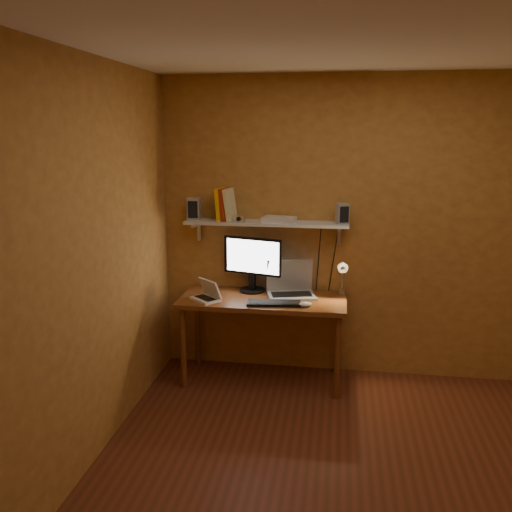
% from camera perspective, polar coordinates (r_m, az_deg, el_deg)
% --- Properties ---
extents(room, '(3.44, 3.24, 2.64)m').
position_cam_1_polar(room, '(3.18, 11.26, -2.41)').
color(room, maroon).
rests_on(room, ground).
extents(desk, '(1.40, 0.60, 0.75)m').
position_cam_1_polar(desk, '(4.62, 0.73, -5.46)').
color(desk, brown).
rests_on(desk, ground).
extents(wall_shelf, '(1.40, 0.25, 0.21)m').
position_cam_1_polar(wall_shelf, '(4.64, 1.10, 3.46)').
color(wall_shelf, silver).
rests_on(wall_shelf, room).
extents(monitor, '(0.52, 0.28, 0.48)m').
position_cam_1_polar(monitor, '(4.72, -0.39, -0.57)').
color(monitor, black).
rests_on(monitor, desk).
extents(laptop, '(0.46, 0.37, 0.30)m').
position_cam_1_polar(laptop, '(4.67, 3.66, -3.18)').
color(laptop, '#919399').
rests_on(laptop, desk).
extents(netbook, '(0.29, 0.29, 0.18)m').
position_cam_1_polar(netbook, '(4.56, -5.13, -4.01)').
color(netbook, silver).
rests_on(netbook, desk).
extents(keyboard, '(0.45, 0.19, 0.02)m').
position_cam_1_polar(keyboard, '(4.43, 1.88, -4.99)').
color(keyboard, black).
rests_on(keyboard, desk).
extents(mouse, '(0.12, 0.10, 0.04)m').
position_cam_1_polar(mouse, '(4.39, 5.22, -5.09)').
color(mouse, silver).
rests_on(mouse, desk).
extents(desk_lamp, '(0.09, 0.23, 0.38)m').
position_cam_1_polar(desk_lamp, '(4.62, 9.10, -1.83)').
color(desk_lamp, silver).
rests_on(desk_lamp, desk).
extents(speaker_left, '(0.11, 0.11, 0.19)m').
position_cam_1_polar(speaker_left, '(4.76, -6.56, 4.97)').
color(speaker_left, '#919399').
rests_on(speaker_left, wall_shelf).
extents(speaker_right, '(0.12, 0.12, 0.17)m').
position_cam_1_polar(speaker_right, '(4.57, 9.08, 4.42)').
color(speaker_right, '#919399').
rests_on(speaker_right, wall_shelf).
extents(books, '(0.17, 0.20, 0.28)m').
position_cam_1_polar(books, '(4.69, -3.23, 5.44)').
color(books, yellow).
rests_on(books, wall_shelf).
extents(shelf_camera, '(0.10, 0.06, 0.06)m').
position_cam_1_polar(shelf_camera, '(4.61, -1.74, 3.96)').
color(shelf_camera, silver).
rests_on(shelf_camera, wall_shelf).
extents(router, '(0.30, 0.22, 0.04)m').
position_cam_1_polar(router, '(4.61, 2.43, 3.86)').
color(router, silver).
rests_on(router, wall_shelf).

